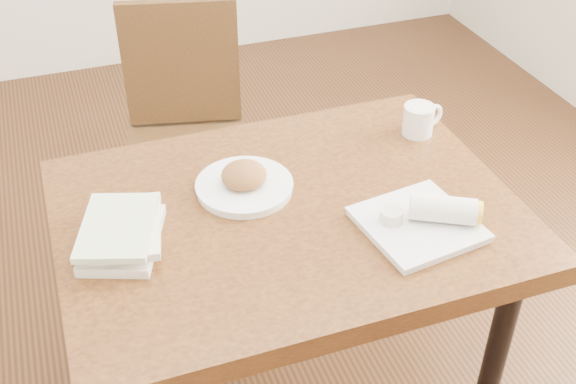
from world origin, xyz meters
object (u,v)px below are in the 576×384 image
object	(u,v)px
table	(288,234)
coffee_mug	(420,119)
plate_scone	(244,182)
book_stack	(122,232)
chair_far	(185,124)
plate_burrito	(426,219)

from	to	relation	value
table	coffee_mug	xyz separation A→B (m)	(0.47, 0.21, 0.13)
plate_scone	coffee_mug	world-z (taller)	coffee_mug
book_stack	chair_far	bearing A→B (deg)	68.56
table	chair_far	bearing A→B (deg)	96.31
chair_far	plate_burrito	distance (m)	1.09
coffee_mug	book_stack	size ratio (longest dim) A/B	0.46
plate_scone	book_stack	size ratio (longest dim) A/B	0.89
chair_far	plate_scone	size ratio (longest dim) A/B	3.77
plate_scone	book_stack	world-z (taller)	plate_scone
table	plate_scone	size ratio (longest dim) A/B	4.50
table	book_stack	bearing A→B (deg)	179.37
table	coffee_mug	bearing A→B (deg)	23.79
coffee_mug	plate_scone	bearing A→B (deg)	-169.76
chair_far	plate_scone	xyz separation A→B (m)	(0.01, -0.71, 0.23)
chair_far	plate_scone	distance (m)	0.74
chair_far	plate_scone	world-z (taller)	chair_far
plate_scone	coffee_mug	bearing A→B (deg)	10.24
plate_scone	plate_burrito	bearing A→B (deg)	-38.64
chair_far	book_stack	world-z (taller)	chair_far
plate_burrito	book_stack	distance (m)	0.72
plate_scone	plate_burrito	distance (m)	0.47
coffee_mug	plate_burrito	world-z (taller)	coffee_mug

